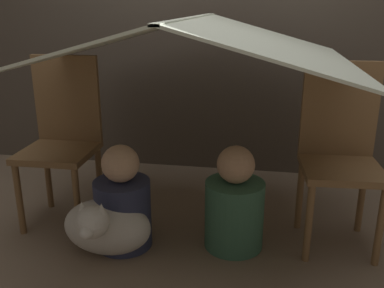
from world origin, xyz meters
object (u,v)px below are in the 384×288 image
(chair_left, at_px, (63,134))
(chair_right, at_px, (340,149))
(person_front, at_px, (123,204))
(dog, at_px, (106,226))
(person_second, at_px, (234,206))

(chair_left, relative_size, chair_right, 1.00)
(chair_left, height_order, person_front, chair_left)
(chair_right, xyz_separation_m, dog, (-1.16, -0.37, -0.35))
(chair_right, height_order, dog, chair_right)
(person_front, xyz_separation_m, dog, (-0.06, -0.11, -0.07))
(person_second, xyz_separation_m, dog, (-0.63, -0.20, -0.07))
(person_second, bearing_deg, person_front, -171.21)
(chair_left, distance_m, dog, 0.64)
(chair_left, bearing_deg, person_second, -10.81)
(chair_right, distance_m, dog, 1.26)
(person_front, distance_m, person_second, 0.58)
(dog, bearing_deg, person_front, 61.94)
(chair_right, bearing_deg, person_front, -169.80)
(chair_left, height_order, person_second, chair_left)
(person_second, relative_size, dog, 1.23)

